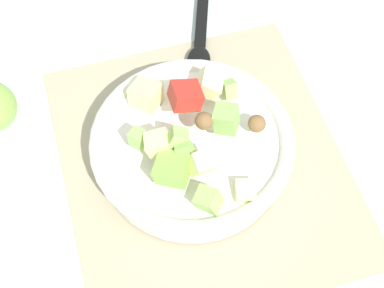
% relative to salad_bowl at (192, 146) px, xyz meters
% --- Properties ---
extents(ground_plane, '(2.40, 2.40, 0.00)m').
position_rel_salad_bowl_xyz_m(ground_plane, '(0.01, 0.01, -0.04)').
color(ground_plane, silver).
extents(placemat, '(0.43, 0.38, 0.01)m').
position_rel_salad_bowl_xyz_m(placemat, '(0.01, 0.01, -0.04)').
color(placemat, tan).
rests_on(placemat, ground_plane).
extents(salad_bowl, '(0.27, 0.27, 0.11)m').
position_rel_salad_bowl_xyz_m(salad_bowl, '(0.00, 0.00, 0.00)').
color(salad_bowl, white).
rests_on(salad_bowl, placemat).
extents(serving_spoon, '(0.20, 0.09, 0.01)m').
position_rel_salad_bowl_xyz_m(serving_spoon, '(-0.20, 0.07, -0.03)').
color(serving_spoon, black).
rests_on(serving_spoon, placemat).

